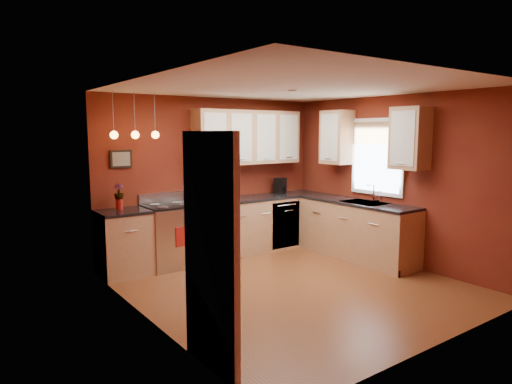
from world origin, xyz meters
TOP-DOWN VIEW (x-y plane):
  - floor at (0.00, 0.00)m, footprint 4.20×4.20m
  - ceiling at (0.00, 0.00)m, footprint 4.00×4.20m
  - wall_back at (0.00, 2.10)m, footprint 4.00×0.02m
  - wall_front at (0.00, -2.10)m, footprint 4.00×0.02m
  - wall_left at (-2.00, 0.00)m, footprint 0.02×4.20m
  - wall_right at (2.00, 0.00)m, footprint 0.02×4.20m
  - base_cabinets_back_left at (-1.65, 1.80)m, footprint 0.70×0.60m
  - base_cabinets_back_right at (0.73, 1.80)m, footprint 2.54×0.60m
  - base_cabinets_right at (1.70, 0.45)m, footprint 0.60×2.10m
  - counter_back_left at (-1.65, 1.80)m, footprint 0.70×0.62m
  - counter_back_right at (0.73, 1.80)m, footprint 2.54×0.62m
  - counter_right at (1.70, 0.45)m, footprint 0.62×2.10m
  - gas_range at (-0.92, 1.80)m, footprint 0.76×0.64m
  - dishwasher_front at (1.10, 1.51)m, footprint 0.60×0.02m
  - sink at (1.70, 0.30)m, footprint 0.50×0.70m
  - window at (1.97, 0.30)m, footprint 0.06×1.02m
  - door_left_wall at (-1.97, -1.20)m, footprint 0.12×0.82m
  - upper_cabinets_back at (0.60, 1.93)m, footprint 2.00×0.35m
  - upper_cabinets_right at (1.82, 0.32)m, footprint 0.35×1.95m
  - wall_picture at (-1.55, 2.08)m, footprint 0.32×0.03m
  - pendant_lights at (-1.45, 1.75)m, footprint 0.71×0.11m
  - red_canister at (-0.07, 1.78)m, footprint 0.14×0.14m
  - red_vase at (-1.67, 1.89)m, footprint 0.10×0.10m
  - flowers at (-1.67, 1.89)m, footprint 0.15×0.15m
  - coffee_maker at (1.30, 1.91)m, footprint 0.24×0.23m
  - soap_pump at (1.82, 0.12)m, footprint 0.10×0.10m
  - dish_towel at (-0.89, 1.47)m, footprint 0.21×0.01m

SIDE VIEW (x-z plane):
  - floor at x=0.00m, z-range 0.00..0.00m
  - base_cabinets_back_left at x=-1.65m, z-range 0.00..0.90m
  - base_cabinets_back_right at x=0.73m, z-range 0.00..0.90m
  - base_cabinets_right at x=1.70m, z-range 0.00..0.90m
  - dishwasher_front at x=1.10m, z-range 0.05..0.85m
  - gas_range at x=-0.92m, z-range -0.07..1.04m
  - dish_towel at x=-0.89m, z-range 0.38..0.66m
  - sink at x=1.70m, z-range 0.75..1.08m
  - counter_back_left at x=-1.65m, z-range 0.90..0.94m
  - counter_back_right at x=0.73m, z-range 0.90..0.94m
  - counter_right at x=1.70m, z-range 0.90..0.94m
  - red_vase at x=-1.67m, z-range 0.94..1.10m
  - door_left_wall at x=-1.97m, z-range 0.00..2.05m
  - soap_pump at x=1.82m, z-range 0.94..1.13m
  - red_canister at x=-0.07m, z-range 0.94..1.15m
  - coffee_maker at x=1.30m, z-range 0.93..1.21m
  - flowers at x=-1.67m, z-range 1.08..1.31m
  - wall_back at x=0.00m, z-range 0.00..2.60m
  - wall_front at x=0.00m, z-range 0.00..2.60m
  - wall_left at x=-2.00m, z-range 0.00..2.60m
  - wall_right at x=2.00m, z-range 0.00..2.60m
  - wall_picture at x=-1.55m, z-range 1.52..1.78m
  - window at x=1.97m, z-range 1.08..2.30m
  - upper_cabinets_back at x=0.60m, z-range 1.50..2.40m
  - upper_cabinets_right at x=1.82m, z-range 1.50..2.40m
  - pendant_lights at x=-1.45m, z-range 1.68..2.34m
  - ceiling at x=0.00m, z-range 2.59..2.61m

